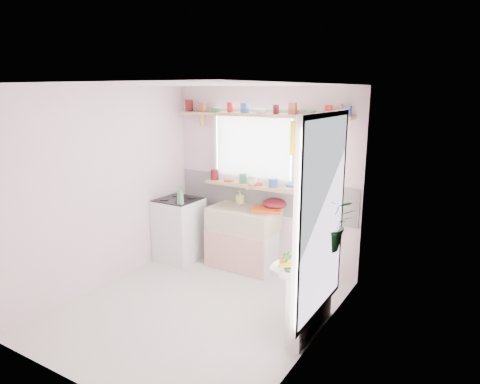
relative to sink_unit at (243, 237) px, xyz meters
The scene contains 19 objects.
room 1.31m from the sink_unit, 28.17° to the right, with size 3.20×3.20×3.20m.
sink_unit is the anchor object (origin of this frame).
cooker 0.98m from the sink_unit, 165.62° to the right, with size 0.58×0.58×0.93m.
radiator_ledge 1.82m from the sink_unit, 37.05° to the right, with size 0.22×0.95×0.78m.
windowsill 0.73m from the sink_unit, 90.00° to the left, with size 1.40×0.22×0.04m, color tan.
pine_shelf 1.70m from the sink_unit, 49.64° to the left, with size 2.52×0.24×0.04m, color tan.
shelf_crockery 1.78m from the sink_unit, 49.64° to the left, with size 2.47×0.11×0.12m.
sill_crockery 0.81m from the sink_unit, 104.89° to the left, with size 1.35×0.11×0.12m.
dish_tray 0.55m from the sink_unit, ahead, with size 0.38×0.29×0.04m, color #DA4B13.
colander 0.65m from the sink_unit, 28.84° to the left, with size 0.33×0.33×0.15m, color #5E1019.
jade_plant 1.75m from the sink_unit, 25.11° to the right, with size 0.53×0.46×0.59m, color #245A25.
fruit_bowl 2.06m from the sink_unit, 47.68° to the right, with size 0.30×0.30×0.07m, color silver.
herb_pot 2.07m from the sink_unit, 47.68° to the right, with size 0.11×0.08×0.21m, color #325F26.
soap_bottle_sink 0.58m from the sink_unit, 131.14° to the left, with size 0.09×0.09×0.19m, color #D6DF63.
sill_cup 0.79m from the sink_unit, 63.96° to the left, with size 0.14×0.14×0.11m, color beige.
sill_bowl 1.01m from the sink_unit, 21.69° to the left, with size 0.20×0.20×0.06m, color #3357A7.
shelf_vase 2.18m from the sink_unit, ahead, with size 0.14×0.14×0.14m, color #9F5E31.
cooker_bottle 1.06m from the sink_unit, 147.59° to the right, with size 0.10×0.10×0.25m, color #40804B.
fruit 2.07m from the sink_unit, 47.44° to the right, with size 0.20×0.14×0.10m.
Camera 1 is at (2.75, -3.60, 2.44)m, focal length 32.00 mm.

